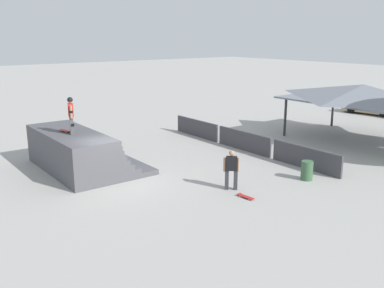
# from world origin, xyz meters

# --- Properties ---
(ground_plane) EXTENTS (160.00, 160.00, 0.00)m
(ground_plane) POSITION_xyz_m (0.00, 0.00, 0.00)
(ground_plane) COLOR #A3A09B
(quarter_pipe_ramp) EXTENTS (5.91, 4.02, 1.85)m
(quarter_pipe_ramp) POSITION_xyz_m (-2.81, -0.54, 0.83)
(quarter_pipe_ramp) COLOR #4C4C51
(quarter_pipe_ramp) RESTS_ON ground
(skater_on_deck) EXTENTS (0.72, 0.38, 1.67)m
(skater_on_deck) POSITION_xyz_m (-2.42, -0.90, 2.82)
(skater_on_deck) COLOR #4C4C51
(skater_on_deck) RESTS_ON quarter_pipe_ramp
(skateboard_on_deck) EXTENTS (0.78, 0.34, 0.09)m
(skateboard_on_deck) POSITION_xyz_m (-2.94, -1.02, 1.91)
(skateboard_on_deck) COLOR green
(skateboard_on_deck) RESTS_ON quarter_pipe_ramp
(bystander_walking) EXTENTS (0.52, 0.58, 1.67)m
(bystander_walking) POSITION_xyz_m (3.60, 3.37, 0.93)
(bystander_walking) COLOR #2D2D33
(bystander_walking) RESTS_ON ground
(skateboard_on_ground) EXTENTS (0.78, 0.27, 0.09)m
(skateboard_on_ground) POSITION_xyz_m (4.65, 3.17, 0.06)
(skateboard_on_ground) COLOR silver
(skateboard_on_ground) RESTS_ON ground
(barrier_fence) EXTENTS (12.40, 0.12, 1.05)m
(barrier_fence) POSITION_xyz_m (-0.60, 8.14, 0.53)
(barrier_fence) COLOR #3D3D42
(barrier_fence) RESTS_ON ground
(pavilion_shelter) EXTENTS (8.53, 5.85, 3.40)m
(pavilion_shelter) POSITION_xyz_m (2.04, 15.15, 2.88)
(pavilion_shelter) COLOR #2D2D33
(pavilion_shelter) RESTS_ON ground
(trash_bin) EXTENTS (0.52, 0.52, 0.85)m
(trash_bin) POSITION_xyz_m (4.71, 6.85, 0.42)
(trash_bin) COLOR #385B3D
(trash_bin) RESTS_ON ground
(parked_car_tan) EXTENTS (4.48, 2.18, 1.27)m
(parked_car_tan) POSITION_xyz_m (-2.48, 24.14, 0.60)
(parked_car_tan) COLOR tan
(parked_car_tan) RESTS_ON ground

